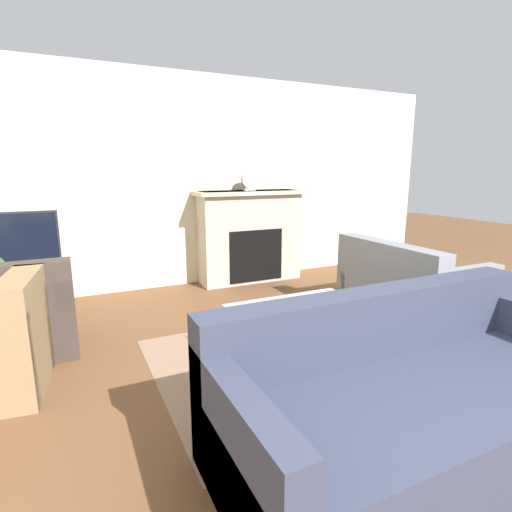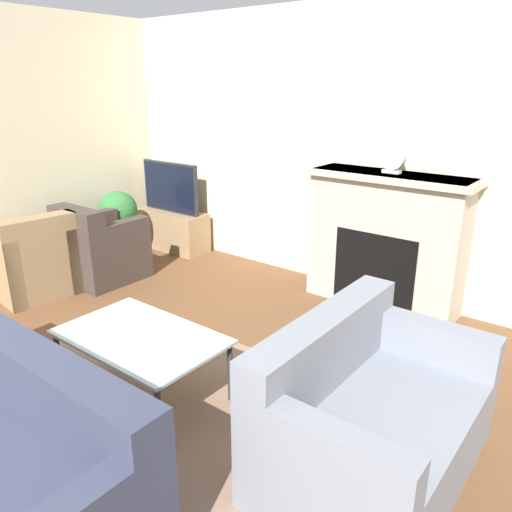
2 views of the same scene
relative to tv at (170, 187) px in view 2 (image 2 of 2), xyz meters
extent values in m
cube|color=beige|center=(1.86, 0.30, 0.57)|extent=(7.97, 0.06, 2.70)
cube|color=#896B56|center=(2.14, -2.30, -0.78)|extent=(2.28, 1.88, 0.00)
cube|color=#B2A899|center=(2.76, 0.06, -0.16)|extent=(1.39, 0.41, 1.24)
cube|color=black|center=(2.76, -0.15, -0.39)|extent=(0.76, 0.01, 0.69)
cube|color=beige|center=(2.76, 0.03, 0.43)|extent=(1.51, 0.47, 0.05)
cube|color=#997A56|center=(0.00, 0.00, -0.54)|extent=(0.94, 0.37, 0.48)
cube|color=#232328|center=(0.00, 0.00, 0.00)|extent=(0.88, 0.05, 0.60)
cube|color=black|center=(0.00, -0.02, 0.00)|extent=(0.84, 0.01, 0.56)
cube|color=#33384C|center=(2.14, -3.11, -0.16)|extent=(2.25, 0.20, 0.40)
cube|color=gray|center=(3.65, -1.96, -0.57)|extent=(0.87, 1.33, 0.42)
cube|color=gray|center=(3.32, -1.96, -0.16)|extent=(0.20, 1.33, 0.40)
cube|color=gray|center=(3.65, -2.56, -0.45)|extent=(0.87, 0.14, 0.66)
cube|color=gray|center=(3.65, -1.37, -0.45)|extent=(0.87, 0.14, 0.66)
cube|color=#8C704C|center=(-0.09, -1.80, -0.57)|extent=(0.86, 0.80, 0.42)
cube|color=#8C704C|center=(0.19, -1.83, -0.16)|extent=(0.29, 0.73, 0.40)
cube|color=#8C704C|center=(-0.06, -1.52, -0.45)|extent=(0.79, 0.24, 0.66)
cube|color=#8C704C|center=(-0.13, -2.08, -0.45)|extent=(0.79, 0.24, 0.66)
cube|color=#3D332D|center=(0.18, -1.15, -0.57)|extent=(0.68, 0.75, 0.42)
cube|color=#3D332D|center=(0.18, -1.42, -0.16)|extent=(0.68, 0.21, 0.40)
cube|color=#3D332D|center=(0.45, -1.15, -0.45)|extent=(0.15, 0.74, 0.66)
cube|color=#3D332D|center=(-0.09, -1.15, -0.45)|extent=(0.15, 0.74, 0.66)
cylinder|color=#333338|center=(1.63, -2.57, -0.57)|extent=(0.04, 0.04, 0.42)
cylinder|color=#333338|center=(2.64, -2.57, -0.57)|extent=(0.04, 0.04, 0.42)
cylinder|color=#333338|center=(1.63, -1.96, -0.57)|extent=(0.04, 0.04, 0.42)
cylinder|color=#333338|center=(2.64, -1.96, -0.57)|extent=(0.04, 0.04, 0.42)
cube|color=silver|center=(2.14, -2.27, -0.35)|extent=(1.08, 0.68, 0.02)
cylinder|color=#47474C|center=(-0.23, -0.62, -0.65)|extent=(0.27, 0.27, 0.27)
cylinder|color=#4C3823|center=(-0.23, -0.62, -0.45)|extent=(0.03, 0.03, 0.13)
sphere|color=#2D6B33|center=(-0.23, -0.62, -0.20)|extent=(0.45, 0.45, 0.45)
cube|color=beige|center=(2.76, 0.06, 0.47)|extent=(0.16, 0.07, 0.03)
cylinder|color=beige|center=(2.76, 0.06, 0.60)|extent=(0.22, 0.07, 0.22)
cylinder|color=white|center=(2.76, 0.03, 0.60)|extent=(0.18, 0.00, 0.18)
camera|label=1|loc=(0.52, -4.83, 0.73)|focal=28.00mm
camera|label=2|loc=(4.49, -4.07, 1.21)|focal=35.00mm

